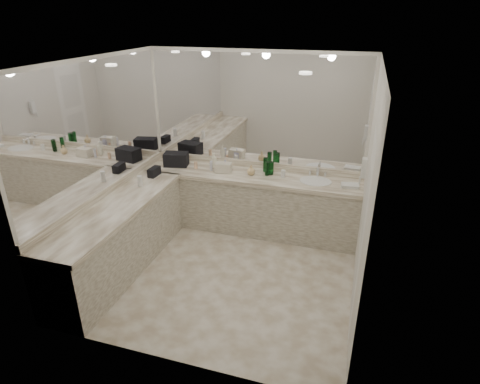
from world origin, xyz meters
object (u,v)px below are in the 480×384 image
(black_toiletry_bag, at_px, (176,159))
(soap_bottle_a, at_px, (214,160))
(sink, at_px, (315,182))
(soap_bottle_c, at_px, (251,170))
(cream_cosmetic_case, at_px, (223,168))
(soap_bottle_b, at_px, (225,165))
(wall_phone, at_px, (364,168))
(hand_towel, at_px, (350,186))

(black_toiletry_bag, xyz_separation_m, soap_bottle_a, (0.59, 0.09, 0.01))
(sink, xyz_separation_m, black_toiletry_bag, (-2.13, 0.01, 0.11))
(soap_bottle_c, bearing_deg, black_toiletry_bag, 178.14)
(sink, relative_size, cream_cosmetic_case, 1.86)
(sink, bearing_deg, soap_bottle_a, 176.34)
(soap_bottle_b, bearing_deg, wall_phone, -14.69)
(wall_phone, distance_m, black_toiletry_bag, 2.80)
(soap_bottle_c, bearing_deg, sink, 1.58)
(wall_phone, height_order, black_toiletry_bag, wall_phone)
(sink, xyz_separation_m, hand_towel, (0.47, -0.06, 0.02))
(black_toiletry_bag, bearing_deg, soap_bottle_b, -0.44)
(soap_bottle_b, bearing_deg, sink, -0.31)
(wall_phone, xyz_separation_m, black_toiletry_bag, (-2.73, 0.51, -0.35))
(black_toiletry_bag, xyz_separation_m, hand_towel, (2.59, -0.07, -0.08))
(cream_cosmetic_case, height_order, soap_bottle_c, soap_bottle_c)
(sink, relative_size, soap_bottle_c, 2.94)
(cream_cosmetic_case, distance_m, soap_bottle_b, 0.06)
(wall_phone, relative_size, cream_cosmetic_case, 1.02)
(wall_phone, bearing_deg, soap_bottle_c, 162.79)
(sink, height_order, black_toiletry_bag, black_toiletry_bag)
(cream_cosmetic_case, bearing_deg, black_toiletry_bag, 169.23)
(soap_bottle_a, height_order, soap_bottle_b, soap_bottle_a)
(black_toiletry_bag, relative_size, soap_bottle_c, 2.37)
(black_toiletry_bag, distance_m, cream_cosmetic_case, 0.78)
(hand_towel, bearing_deg, sink, 172.97)
(wall_phone, bearing_deg, soap_bottle_b, 165.31)
(cream_cosmetic_case, height_order, soap_bottle_a, soap_bottle_a)
(soap_bottle_a, distance_m, soap_bottle_c, 0.63)
(sink, distance_m, soap_bottle_c, 0.93)
(wall_phone, relative_size, soap_bottle_c, 1.60)
(sink, height_order, cream_cosmetic_case, cream_cosmetic_case)
(wall_phone, bearing_deg, cream_cosmetic_case, 166.84)
(sink, distance_m, black_toiletry_bag, 2.13)
(soap_bottle_a, bearing_deg, soap_bottle_c, -11.44)
(black_toiletry_bag, relative_size, hand_towel, 1.54)
(wall_phone, xyz_separation_m, soap_bottle_a, (-2.14, 0.60, -0.34))
(sink, relative_size, soap_bottle_b, 2.50)
(black_toiletry_bag, height_order, cream_cosmetic_case, black_toiletry_bag)
(sink, relative_size, wall_phone, 1.83)
(wall_phone, relative_size, black_toiletry_bag, 0.68)
(wall_phone, bearing_deg, sink, 140.43)
(cream_cosmetic_case, bearing_deg, sink, -4.69)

